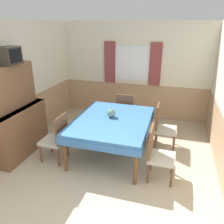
{
  "coord_description": "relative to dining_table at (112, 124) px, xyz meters",
  "views": [
    {
      "loc": [
        1.13,
        -1.75,
        2.5
      ],
      "look_at": [
        0.01,
        2.04,
        0.92
      ],
      "focal_mm": 35.0,
      "sensor_mm": 36.0,
      "label": 1
    }
  ],
  "objects": [
    {
      "name": "chair_right_near",
      "position": [
        0.96,
        -0.55,
        -0.17
      ],
      "size": [
        0.44,
        0.44,
        0.96
      ],
      "rotation": [
        0.0,
        0.0,
        4.71
      ],
      "color": "brown",
      "rests_on": "ground_plane"
    },
    {
      "name": "tv",
      "position": [
        -1.8,
        -0.46,
        1.32
      ],
      "size": [
        0.29,
        0.37,
        0.32
      ],
      "color": "#2D2823",
      "rests_on": "sideboard"
    },
    {
      "name": "chair_left_near",
      "position": [
        -0.96,
        -0.55,
        -0.17
      ],
      "size": [
        0.44,
        0.44,
        0.96
      ],
      "rotation": [
        0.0,
        0.0,
        1.57
      ],
      "color": "brown",
      "rests_on": "ground_plane"
    },
    {
      "name": "wall_back",
      "position": [
        -0.02,
        2.14,
        0.65
      ],
      "size": [
        4.46,
        0.1,
        2.6
      ],
      "color": "silver",
      "rests_on": "ground_plane"
    },
    {
      "name": "chair_head_window",
      "position": [
        0.0,
        1.15,
        -0.17
      ],
      "size": [
        0.44,
        0.44,
        0.96
      ],
      "color": "brown",
      "rests_on": "ground_plane"
    },
    {
      "name": "sideboard",
      "position": [
        -1.82,
        -0.53,
        0.1
      ],
      "size": [
        0.46,
        1.33,
        1.82
      ],
      "color": "brown",
      "rests_on": "ground_plane"
    },
    {
      "name": "wall_left",
      "position": [
        -2.07,
        0.04,
        0.63
      ],
      "size": [
        0.05,
        4.56,
        2.6
      ],
      "color": "silver",
      "rests_on": "ground_plane"
    },
    {
      "name": "chair_right_far",
      "position": [
        0.96,
        0.55,
        -0.17
      ],
      "size": [
        0.44,
        0.44,
        0.96
      ],
      "rotation": [
        0.0,
        0.0,
        4.71
      ],
      "color": "brown",
      "rests_on": "ground_plane"
    },
    {
      "name": "dining_table",
      "position": [
        0.0,
        0.0,
        0.0
      ],
      "size": [
        1.47,
        1.85,
        0.77
      ],
      "color": "#386BA8",
      "rests_on": "ground_plane"
    },
    {
      "name": "vase",
      "position": [
        -0.05,
        0.09,
        0.18
      ],
      "size": [
        0.17,
        0.17,
        0.17
      ],
      "color": "slate",
      "rests_on": "dining_table"
    }
  ]
}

